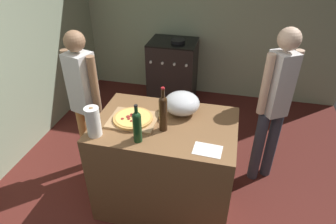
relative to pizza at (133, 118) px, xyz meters
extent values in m
cube|color=#511E19|center=(0.26, 0.81, -0.96)|extent=(4.17, 3.71, 0.02)
cube|color=#99A889|center=(0.26, 2.41, 0.35)|extent=(4.17, 0.10, 2.60)
cube|color=#99A889|center=(-1.58, 0.81, 0.35)|extent=(0.10, 3.71, 2.60)
cube|color=brown|center=(0.27, 0.03, -0.49)|extent=(1.20, 0.80, 0.92)
cube|color=tan|center=(0.00, 0.00, -0.02)|extent=(0.40, 0.32, 0.02)
cylinder|color=tan|center=(0.00, 0.00, 0.00)|extent=(0.33, 0.33, 0.02)
cylinder|color=#EAC660|center=(0.00, 0.00, 0.01)|extent=(0.29, 0.29, 0.00)
cylinder|color=maroon|center=(-0.01, 0.02, 0.01)|extent=(0.02, 0.02, 0.01)
cylinder|color=maroon|center=(0.03, 0.00, 0.01)|extent=(0.03, 0.03, 0.01)
cylinder|color=maroon|center=(0.01, 0.00, 0.01)|extent=(0.03, 0.03, 0.01)
cylinder|color=maroon|center=(-0.07, -0.05, 0.01)|extent=(0.02, 0.02, 0.01)
cylinder|color=maroon|center=(-0.01, 0.03, 0.01)|extent=(0.03, 0.03, 0.01)
cylinder|color=maroon|center=(-0.01, 0.01, 0.01)|extent=(0.03, 0.03, 0.01)
cylinder|color=maroon|center=(0.00, 0.00, 0.01)|extent=(0.03, 0.03, 0.01)
cylinder|color=maroon|center=(-0.02, -0.04, 0.01)|extent=(0.03, 0.03, 0.01)
cylinder|color=maroon|center=(-0.02, 0.03, 0.01)|extent=(0.02, 0.02, 0.01)
cylinder|color=maroon|center=(0.07, -0.11, 0.01)|extent=(0.03, 0.03, 0.01)
cylinder|color=maroon|center=(0.01, -0.06, 0.01)|extent=(0.02, 0.02, 0.01)
cylinder|color=maroon|center=(-0.04, -0.01, 0.01)|extent=(0.03, 0.03, 0.01)
cylinder|color=#B2B2B7|center=(0.37, 0.23, -0.03)|extent=(0.13, 0.13, 0.01)
ellipsoid|color=silver|center=(0.37, 0.23, 0.06)|extent=(0.31, 0.31, 0.19)
cylinder|color=white|center=(-0.23, -0.25, 0.09)|extent=(0.11, 0.11, 0.25)
cylinder|color=#997551|center=(-0.23, -0.25, 0.09)|extent=(0.03, 0.03, 0.25)
cylinder|color=#143819|center=(0.13, -0.25, 0.08)|extent=(0.07, 0.07, 0.23)
sphere|color=#143819|center=(0.13, -0.25, 0.19)|extent=(0.07, 0.07, 0.07)
cylinder|color=#143819|center=(0.13, -0.25, 0.25)|extent=(0.03, 0.03, 0.06)
cylinder|color=black|center=(0.13, -0.25, 0.28)|extent=(0.03, 0.03, 0.01)
cylinder|color=#331E0F|center=(0.28, -0.06, 0.10)|extent=(0.07, 0.07, 0.27)
sphere|color=#331E0F|center=(0.28, -0.06, 0.24)|extent=(0.07, 0.07, 0.07)
cylinder|color=#331E0F|center=(0.28, -0.06, 0.30)|extent=(0.03, 0.03, 0.08)
cylinder|color=maroon|center=(0.28, -0.06, 0.35)|extent=(0.03, 0.03, 0.01)
cube|color=white|center=(0.66, -0.23, -0.03)|extent=(0.22, 0.16, 0.00)
cube|color=black|center=(-0.10, 2.01, -0.49)|extent=(0.68, 0.56, 0.92)
cube|color=black|center=(-0.10, 2.01, -0.02)|extent=(0.68, 0.56, 0.02)
cylinder|color=silver|center=(-0.36, 1.72, -0.24)|extent=(0.04, 0.02, 0.04)
cylinder|color=silver|center=(-0.19, 1.72, -0.24)|extent=(0.04, 0.02, 0.04)
cylinder|color=silver|center=(-0.02, 1.72, -0.24)|extent=(0.04, 0.02, 0.04)
cylinder|color=silver|center=(0.15, 1.72, -0.24)|extent=(0.04, 0.02, 0.04)
cylinder|color=black|center=(-0.03, 1.98, 0.01)|extent=(0.20, 0.20, 0.04)
cylinder|color=#D88C4C|center=(-0.69, 0.31, -0.56)|extent=(0.11, 0.11, 0.78)
cylinder|color=#D88C4C|center=(-0.51, 0.26, -0.56)|extent=(0.11, 0.11, 0.78)
cube|color=silver|center=(-0.60, 0.29, 0.12)|extent=(0.27, 0.26, 0.59)
cylinder|color=#936B4C|center=(-0.75, 0.33, 0.14)|extent=(0.08, 0.08, 0.56)
cylinder|color=#936B4C|center=(-0.45, 0.24, 0.14)|extent=(0.08, 0.08, 0.56)
sphere|color=#936B4C|center=(-0.60, 0.29, 0.52)|extent=(0.19, 0.19, 0.19)
cylinder|color=#383D4C|center=(1.26, 0.64, -0.55)|extent=(0.11, 0.11, 0.81)
cylinder|color=#383D4C|center=(1.12, 0.55, -0.55)|extent=(0.11, 0.11, 0.81)
cube|color=silver|center=(1.19, 0.59, 0.16)|extent=(0.27, 0.27, 0.61)
cylinder|color=beige|center=(1.31, 0.67, 0.18)|extent=(0.08, 0.08, 0.58)
cylinder|color=beige|center=(1.07, 0.52, 0.18)|extent=(0.08, 0.08, 0.58)
sphere|color=beige|center=(1.19, 0.59, 0.58)|extent=(0.20, 0.20, 0.20)
camera|label=1|loc=(0.76, -1.90, 1.35)|focal=30.95mm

